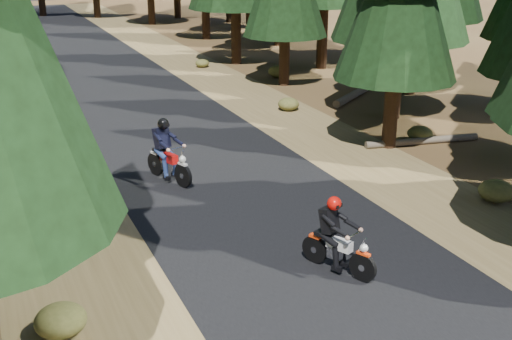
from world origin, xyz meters
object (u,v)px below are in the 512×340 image
Objects in this scene: log_far at (422,141)px; rider_lead at (339,248)px; log_near at (358,92)px; rider_follow at (169,161)px.

log_far is 9.34m from rider_lead.
log_near is 15.51m from rider_lead.
log_near is 2.31× the size of rider_follow.
rider_follow is at bearing 175.47° from log_near.
rider_lead is 6.60m from rider_follow.
rider_lead is at bearing 85.52° from rider_follow.
rider_lead reaches higher than log_near.
log_far is at bearing 159.85° from rider_follow.
rider_lead is at bearing -160.57° from log_near.
log_near is at bearing 85.25° from log_far.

